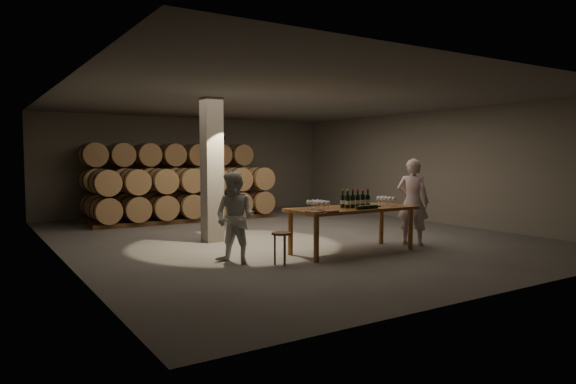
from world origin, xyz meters
TOP-DOWN VIEW (x-y plane):
  - room at (-1.80, 0.20)m, footprint 12.00×12.00m
  - tasting_table at (0.00, -2.50)m, footprint 2.60×1.10m
  - barrel_stack_back at (-0.96, 5.20)m, footprint 5.48×0.95m
  - barrel_stack_front at (-0.96, 3.80)m, footprint 5.48×0.95m
  - bottle_cluster at (0.06, -2.52)m, footprint 0.61×0.24m
  - lying_bottles at (0.04, -2.91)m, footprint 0.60×0.08m
  - glass_cluster_left at (-0.87, -2.56)m, footprint 0.31×0.42m
  - glass_cluster_right at (0.85, -2.56)m, footprint 0.20×0.42m
  - plate at (0.49, -2.56)m, footprint 0.30×0.30m
  - notebook_near at (-0.90, -2.95)m, footprint 0.29×0.24m
  - notebook_corner at (-1.18, -2.87)m, footprint 0.21×0.27m
  - pen at (-0.73, -2.90)m, footprint 0.14×0.04m
  - stool at (-1.82, -2.77)m, footprint 0.35×0.35m
  - person_man at (1.65, -2.53)m, footprint 0.74×0.81m
  - person_woman at (-2.43, -2.20)m, footprint 0.95×1.00m

SIDE VIEW (x-z plane):
  - stool at x=-1.82m, z-range 0.18..0.76m
  - tasting_table at x=0.00m, z-range 0.35..1.25m
  - person_woman at x=-2.43m, z-range 0.00..1.64m
  - barrel_stack_front at x=-0.96m, z-range 0.04..1.61m
  - pen at x=-0.73m, z-range 0.90..0.91m
  - plate at x=0.49m, z-range 0.90..0.92m
  - notebook_corner at x=-1.18m, z-range 0.90..0.92m
  - notebook_near at x=-0.90m, z-range 0.90..0.93m
  - person_man at x=1.65m, z-range 0.00..1.86m
  - lying_bottles at x=0.04m, z-range 0.90..0.98m
  - bottle_cluster at x=0.06m, z-range 0.85..1.21m
  - glass_cluster_right at x=0.85m, z-range 0.94..1.13m
  - glass_cluster_left at x=-0.87m, z-range 0.94..1.13m
  - barrel_stack_back at x=-0.96m, z-range 0.04..2.35m
  - room at x=-1.80m, z-range -4.40..7.60m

